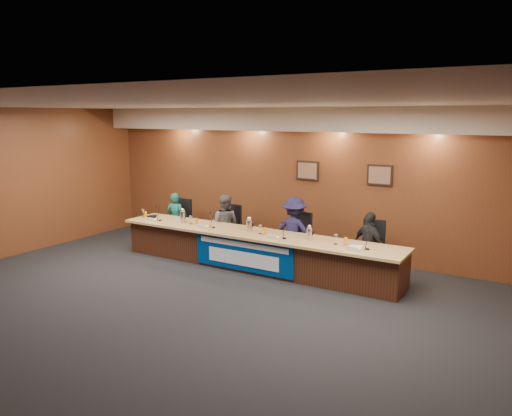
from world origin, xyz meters
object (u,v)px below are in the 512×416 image
Objects in this scene: dais_body at (254,251)px; panelist_d at (369,246)px; carafe_right at (310,234)px; office_chair_b at (227,232)px; panelist_c at (294,232)px; panelist_a at (176,219)px; panelist_b at (225,224)px; office_chair_c at (296,242)px; office_chair_a at (179,224)px; carafe_mid at (250,225)px; office_chair_d at (371,252)px; speakerphone at (152,217)px; banner at (243,255)px; carafe_left at (183,217)px.

dais_body is 2.26m from panelist_d.
dais_body is at bearing -180.00° from carafe_right.
panelist_d reaches higher than office_chair_b.
panelist_a is at bearing -0.93° from panelist_c.
panelist_b is 1.74m from office_chair_c.
carafe_mid is at bearing -10.93° from office_chair_a.
office_chair_b is at bearing 175.15° from office_chair_d.
speakerphone reaches higher than office_chair_d.
carafe_right is (1.21, 0.00, 0.51)m from dais_body.
banner is 8.77× the size of carafe_left.
panelist_c reaches higher than carafe_mid.
speakerphone reaches higher than office_chair_a.
panelist_b is at bearing 166.01° from carafe_right.
office_chair_d is (2.17, 0.68, 0.13)m from dais_body.
panelist_b reaches higher than office_chair_b.
panelist_b reaches higher than carafe_mid.
speakerphone reaches higher than banner.
carafe_right is at bearing 18.91° from banner.
office_chair_a is 2.12× the size of carafe_right.
carafe_right is at bearing -4.24° from office_chair_b.
office_chair_b and office_chair_c have the same top height.
office_chair_c is (1.72, 0.10, -0.18)m from panelist_b.
office_chair_a is 1.00× the size of office_chair_c.
panelist_c is (1.72, 0.00, 0.04)m from panelist_b.
panelist_a reaches higher than office_chair_d.
panelist_d is 5.62× the size of carafe_right.
carafe_right is at bearing 152.62° from panelist_b.
panelist_d is 3.30m from office_chair_b.
panelist_d reaches higher than speakerphone.
office_chair_d is at bearing 13.27° from office_chair_c.
dais_body is at bearing 90.00° from banner.
panelist_b is at bearing -163.41° from office_chair_c.
office_chair_a and office_chair_d have the same top height.
panelist_a reaches higher than office_chair_b.
carafe_right is at bearing 0.00° from dais_body.
office_chair_d is 2.12× the size of carafe_right.
speakerphone is (-3.31, -0.60, 0.07)m from panelist_c.
speakerphone is at bearing -179.68° from carafe_right.
office_chair_c is 1.00× the size of office_chair_d.
carafe_right is at bearing 55.98° from panelist_d.
dais_body is 1.32m from office_chair_b.
banner is 9.77× the size of carafe_mid.
office_chair_d is at bearing 16.22° from carafe_mid.
banner is 1.73× the size of panelist_d.
dais_body is 4.24× the size of panelist_c.
dais_body is 23.93× the size of carafe_left.
office_chair_b is (-3.30, 0.10, -0.16)m from panelist_d.
panelist_c reaches higher than panelist_a.
carafe_right is (-0.96, -0.58, 0.23)m from panelist_d.
panelist_a is 2.49m from carafe_mid.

